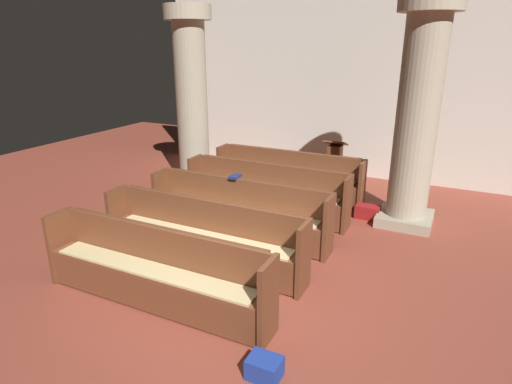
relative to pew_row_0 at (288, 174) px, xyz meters
name	(u,v)px	position (x,y,z in m)	size (l,w,h in m)	color
ground_plane	(236,301)	(0.85, -3.80, -0.51)	(19.20, 19.20, 0.00)	brown
back_wall	(362,80)	(0.85, 2.28, 1.74)	(10.00, 0.16, 4.50)	silver
pew_row_0	(288,174)	(0.00, 0.00, 0.00)	(3.11, 0.47, 0.96)	brown
pew_row_1	(266,189)	(0.00, -1.07, 0.00)	(3.11, 0.46, 0.96)	brown
pew_row_2	(238,209)	(0.00, -2.14, 0.00)	(3.11, 0.47, 0.96)	brown
pew_row_3	(202,233)	(0.00, -3.21, 0.00)	(3.11, 0.46, 0.96)	brown
pew_row_4	(153,267)	(0.00, -4.28, 0.00)	(3.11, 0.46, 0.96)	brown
pillar_aisle_side	(418,112)	(2.39, -0.31, 1.46)	(0.99, 0.99, 3.80)	#9F967E
pillar_far_side	(191,95)	(-2.34, 0.08, 1.46)	(0.99, 0.99, 3.80)	#9F967E
lectern	(334,168)	(0.66, 1.09, -0.06)	(0.48, 0.45, 1.08)	brown
hymn_book	(235,177)	(-0.15, -1.95, 0.47)	(0.14, 0.22, 0.04)	navy
kneeler_box_red	(368,212)	(1.74, -0.38, -0.39)	(0.44, 0.25, 0.24)	maroon
kneeler_box_blue	(264,368)	(1.71, -4.80, -0.41)	(0.32, 0.25, 0.21)	navy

